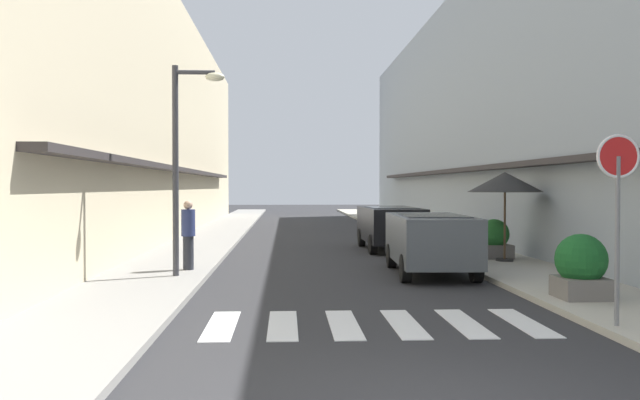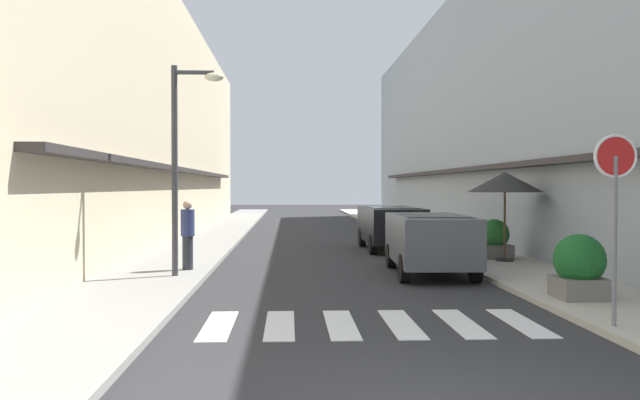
{
  "view_description": "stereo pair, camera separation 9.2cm",
  "coord_description": "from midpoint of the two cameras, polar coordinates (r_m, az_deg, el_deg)",
  "views": [
    {
      "loc": [
        -1.37,
        -5.89,
        2.15
      ],
      "look_at": [
        -0.34,
        14.05,
        1.75
      ],
      "focal_mm": 36.7,
      "sensor_mm": 36.0,
      "label": 1
    },
    {
      "loc": [
        -1.28,
        -5.9,
        2.15
      ],
      "look_at": [
        -0.34,
        14.05,
        1.75
      ],
      "focal_mm": 36.7,
      "sensor_mm": 36.0,
      "label": 2
    }
  ],
  "objects": [
    {
      "name": "sidewalk_left",
      "position": [
        25.41,
        -10.03,
        -3.58
      ],
      "size": [
        2.48,
        67.32,
        0.12
      ],
      "primitive_type": "cube",
      "color": "gray",
      "rests_on": "ground_plane"
    },
    {
      "name": "planter_midblock",
      "position": [
        19.36,
        14.81,
        -3.36
      ],
      "size": [
        0.9,
        0.9,
        1.11
      ],
      "color": "slate",
      "rests_on": "sidewalk_right"
    },
    {
      "name": "planter_corner",
      "position": [
        12.86,
        21.61,
        -5.42
      ],
      "size": [
        0.93,
        0.93,
        1.18
      ],
      "color": "slate",
      "rests_on": "sidewalk_right"
    },
    {
      "name": "sidewalk_right",
      "position": [
        25.87,
        9.95,
        -3.49
      ],
      "size": [
        2.48,
        67.32,
        0.12
      ],
      "primitive_type": "cube",
      "color": "#ADA899",
      "rests_on": "ground_plane"
    },
    {
      "name": "crosswalk",
      "position": [
        10.43,
        4.47,
        -10.73
      ],
      "size": [
        5.2,
        2.2,
        0.01
      ],
      "color": "silver",
      "rests_on": "ground_plane"
    },
    {
      "name": "street_lamp",
      "position": [
        15.25,
        -11.9,
        4.65
      ],
      "size": [
        1.19,
        0.28,
        4.79
      ],
      "color": "#38383D",
      "rests_on": "sidewalk_left"
    },
    {
      "name": "ground_plane",
      "position": [
        25.26,
        0.05,
        -3.73
      ],
      "size": [
        105.79,
        105.79,
        0.0
      ],
      "primitive_type": "plane",
      "color": "#2B2B2D"
    },
    {
      "name": "round_street_sign",
      "position": [
        10.44,
        24.31,
        1.68
      ],
      "size": [
        0.65,
        0.07,
        2.8
      ],
      "color": "slate",
      "rests_on": "sidewalk_right"
    },
    {
      "name": "building_row_right",
      "position": [
        28.35,
        16.79,
        7.31
      ],
      "size": [
        5.5,
        45.28,
        10.43
      ],
      "color": "#939EA8",
      "rests_on": "ground_plane"
    },
    {
      "name": "building_row_left",
      "position": [
        27.54,
        -17.5,
        6.85
      ],
      "size": [
        5.5,
        45.28,
        9.82
      ],
      "color": "beige",
      "rests_on": "ground_plane"
    },
    {
      "name": "parked_car_mid",
      "position": [
        22.28,
        6.03,
        -2.01
      ],
      "size": [
        1.85,
        4.31,
        1.47
      ],
      "color": "black",
      "rests_on": "ground_plane"
    },
    {
      "name": "cafe_umbrella",
      "position": [
        18.55,
        15.69,
        1.47
      ],
      "size": [
        2.04,
        2.04,
        2.44
      ],
      "color": "#262626",
      "rests_on": "sidewalk_right"
    },
    {
      "name": "pedestrian_walking_near",
      "position": [
        16.35,
        -11.57,
        -2.85
      ],
      "size": [
        0.34,
        0.34,
        1.7
      ],
      "rotation": [
        0.0,
        0.0,
        3.79
      ],
      "color": "#282B33",
      "rests_on": "sidewalk_left"
    },
    {
      "name": "parked_car_near",
      "position": [
        16.19,
        9.47,
        -3.22
      ],
      "size": [
        1.95,
        4.13,
        1.47
      ],
      "color": "#4C5156",
      "rests_on": "ground_plane"
    }
  ]
}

